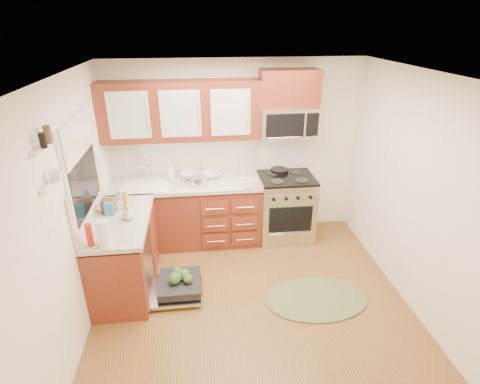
{
  "coord_description": "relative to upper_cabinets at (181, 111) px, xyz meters",
  "views": [
    {
      "loc": [
        -0.54,
        -3.26,
        2.94
      ],
      "look_at": [
        -0.05,
        0.85,
        1.02
      ],
      "focal_mm": 28.0,
      "sensor_mm": 36.0,
      "label": 1
    }
  ],
  "objects": [
    {
      "name": "upper_cabinets",
      "position": [
        0.0,
        0.0,
        0.0
      ],
      "size": [
        2.05,
        0.35,
        0.75
      ],
      "primitive_type": null,
      "color": "maroon",
      "rests_on": "ground"
    },
    {
      "name": "skillet",
      "position": [
        1.34,
        0.05,
        -0.9
      ],
      "size": [
        0.26,
        0.26,
        0.05
      ],
      "primitive_type": "cylinder",
      "rotation": [
        0.0,
        0.0,
        0.02
      ],
      "color": "black",
      "rests_on": "range"
    },
    {
      "name": "cutting_board",
      "position": [
        0.91,
        -0.35,
        -0.94
      ],
      "size": [
        0.29,
        0.2,
        0.02
      ],
      "primitive_type": "cube",
      "rotation": [
        0.0,
        0.0,
        0.04
      ],
      "color": "tan",
      "rests_on": "countertop_back"
    },
    {
      "name": "sink",
      "position": [
        -0.52,
        -0.16,
        -1.07
      ],
      "size": [
        0.62,
        0.5,
        0.26
      ],
      "primitive_type": null,
      "color": "white",
      "rests_on": "ground"
    },
    {
      "name": "paper_towel_roll",
      "position": [
        -0.75,
        -1.59,
        -0.81
      ],
      "size": [
        0.15,
        0.15,
        0.27
      ],
      "primitive_type": "cylinder",
      "rotation": [
        0.0,
        0.0,
        0.2
      ],
      "color": "white",
      "rests_on": "countertop_left"
    },
    {
      "name": "wall_left",
      "position": [
        -1.02,
        -1.57,
        -0.62
      ],
      "size": [
        0.04,
        3.5,
        2.5
      ],
      "primitive_type": "cube",
      "color": "white",
      "rests_on": "ground"
    },
    {
      "name": "soap_bottle_c",
      "position": [
        -0.6,
        -1.07,
        -0.87
      ],
      "size": [
        0.13,
        0.13,
        0.17
      ],
      "primitive_type": "imported",
      "rotation": [
        0.0,
        0.0,
        0.02
      ],
      "color": "#999999",
      "rests_on": "countertop_left"
    },
    {
      "name": "cup",
      "position": [
        0.93,
        -0.32,
        -0.9
      ],
      "size": [
        0.13,
        0.13,
        0.09
      ],
      "primitive_type": "imported",
      "rotation": [
        0.0,
        0.0,
        -0.13
      ],
      "color": "#999999",
      "rests_on": "countertop_back"
    },
    {
      "name": "wall_right",
      "position": [
        2.48,
        -1.57,
        -0.62
      ],
      "size": [
        0.04,
        3.5,
        2.5
      ],
      "primitive_type": "cube",
      "color": "white",
      "rests_on": "ground"
    },
    {
      "name": "blue_carton",
      "position": [
        -0.83,
        -0.95,
        -0.87
      ],
      "size": [
        0.1,
        0.06,
        0.15
      ],
      "primitive_type": "cube",
      "rotation": [
        0.0,
        0.0,
        -0.0
      ],
      "color": "teal",
      "rests_on": "countertop_left"
    },
    {
      "name": "wooden_box",
      "position": [
        -0.85,
        -0.87,
        -0.87
      ],
      "size": [
        0.16,
        0.12,
        0.15
      ],
      "primitive_type": "cube",
      "rotation": [
        0.0,
        0.0,
        -0.09
      ],
      "color": "brown",
      "rests_on": "countertop_left"
    },
    {
      "name": "base_cabinet_left",
      "position": [
        -0.72,
        -1.05,
        -1.45
      ],
      "size": [
        0.6,
        1.25,
        0.85
      ],
      "primitive_type": "cube",
      "color": "maroon",
      "rests_on": "ground"
    },
    {
      "name": "soap_bottle_b",
      "position": [
        -0.79,
        -0.52,
        -0.86
      ],
      "size": [
        0.1,
        0.11,
        0.18
      ],
      "primitive_type": "imported",
      "rotation": [
        0.0,
        0.0,
        -0.4
      ],
      "color": "#999999",
      "rests_on": "countertop_left"
    },
    {
      "name": "red_bottle",
      "position": [
        -0.9,
        -1.57,
        -0.83
      ],
      "size": [
        0.07,
        0.07,
        0.24
      ],
      "primitive_type": "cylinder",
      "rotation": [
        0.0,
        0.0,
        0.15
      ],
      "color": "red",
      "rests_on": "countertop_left"
    },
    {
      "name": "base_cabinet_back",
      "position": [
        0.0,
        -0.12,
        -1.45
      ],
      "size": [
        2.05,
        0.6,
        0.85
      ],
      "primitive_type": "cube",
      "color": "maroon",
      "rests_on": "ground"
    },
    {
      "name": "microwave",
      "position": [
        1.41,
        -0.02,
        -0.18
      ],
      "size": [
        0.76,
        0.38,
        0.4
      ],
      "primitive_type": null,
      "color": "silver",
      "rests_on": "ground"
    },
    {
      "name": "cabinet_over_mw",
      "position": [
        1.41,
        0.0,
        0.26
      ],
      "size": [
        0.76,
        0.35,
        0.47
      ],
      "primitive_type": "cube",
      "color": "maroon",
      "rests_on": "ground"
    },
    {
      "name": "window_blind",
      "position": [
        -0.98,
        -1.07,
        0.0
      ],
      "size": [
        0.02,
        0.96,
        0.4
      ],
      "primitive_type": "cube",
      "color": "white",
      "rests_on": "ground"
    },
    {
      "name": "backsplash_left",
      "position": [
        -1.01,
        -1.05,
        -0.67
      ],
      "size": [
        0.02,
        1.25,
        0.57
      ],
      "primitive_type": "cube",
      "color": "#BDB6A9",
      "rests_on": "ground"
    },
    {
      "name": "wall_front",
      "position": [
        0.73,
        -3.33,
        -0.62
      ],
      "size": [
        3.5,
        0.04,
        2.5
      ],
      "primitive_type": "cube",
      "color": "white",
      "rests_on": "ground"
    },
    {
      "name": "rug",
      "position": [
        1.47,
        -1.57,
        -1.86
      ],
      "size": [
        1.4,
        1.18,
        0.02
      ],
      "primitive_type": null,
      "rotation": [
        0.0,
        0.0,
        0.4
      ],
      "color": "#636C3D",
      "rests_on": "ground"
    },
    {
      "name": "range",
      "position": [
        1.41,
        -0.15,
        -1.4
      ],
      "size": [
        0.76,
        0.64,
        0.95
      ],
      "primitive_type": null,
      "color": "silver",
      "rests_on": "ground"
    },
    {
      "name": "window",
      "position": [
        -1.01,
        -1.07,
        -0.32
      ],
      "size": [
        0.03,
        1.05,
        1.05
      ],
      "primitive_type": null,
      "color": "white",
      "rests_on": "ground"
    },
    {
      "name": "shelf_lower",
      "position": [
        -0.99,
        -1.92,
        -0.12
      ],
      "size": [
        0.04,
        0.4,
        0.03
      ],
      "primitive_type": "cube",
      "color": "white",
      "rests_on": "ground"
    },
    {
      "name": "floor",
      "position": [
        0.73,
        -1.57,
        -1.88
      ],
      "size": [
        3.5,
        3.5,
        0.0
      ],
      "primitive_type": "plane",
      "color": "brown",
      "rests_on": "ground"
    },
    {
      "name": "stock_pot",
      "position": [
        0.18,
        -0.24,
        -0.88
      ],
      "size": [
        0.27,
        0.27,
        0.13
      ],
      "primitive_type": "cylinder",
      "rotation": [
        0.0,
        0.0,
        -0.24
      ],
      "color": "silver",
      "rests_on": "countertop_back"
    },
    {
      "name": "mustard_bottle",
      "position": [
        -0.67,
        -0.81,
        -0.84
      ],
      "size": [
        0.08,
        0.08,
        0.21
      ],
      "primitive_type": "cylinder",
      "rotation": [
        0.0,
        0.0,
        0.29
      ],
      "color": "gold",
      "rests_on": "countertop_left"
    },
    {
      "name": "countertop_back",
      "position": [
        0.0,
        -0.14,
        -0.97
      ],
      "size": [
        2.07,
        0.64,
        0.05
      ],
      "primitive_type": "cube",
      "color": "beige",
      "rests_on": "base_cabinet_back"
    },
    {
      "name": "shelf_upper",
      "position": [
        -0.99,
        -1.92,
        0.17
      ],
      "size": [
        0.04,
        0.4,
        0.03
      ],
      "primitive_type": "cube",
      "color": "white",
      "rests_on": "ground"
    },
    {
      "name": "ceiling",
      "position": [
        0.73,
        -1.57,
        0.62
      ],
      "size": [
        3.5,
        3.5,
        0.0
      ],
      "primitive_type": "plane",
      "rotation": [
        3.14,
        0.0,
        0.0
      ],
      "color": "white",
      "rests_on": "ground"
    },
    {
      "name": "backsplash_back",
      "position": [
        0.0,
        0.16,
        -0.67
      ],
      "size": [
        2.05,
        0.02,
        0.57
      ],
      "primitive_type": "cube",
      "color": "#BDB6A9",
      "rests_on": "ground"
    },
    {
      "name": "bowl_b",
      "position": [
        0.07,
        0.03,
        -0.91
      ],
      "size": [
        0.34,
        0.34,
        0.09
      ],
      "primitive_type": "imported",
      "rotation": [
        0.0,
        0.0,
        -0.25
      ],
      "color": "#999999",
      "rests_on": "countertop_back"
    },
    {
      "name": "wall_back",
      "position": [
        0.73,
        0.18,
        -0.62
      ],
      "size": [
        3.5,
        0.04,
        2.5
      ],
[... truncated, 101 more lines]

